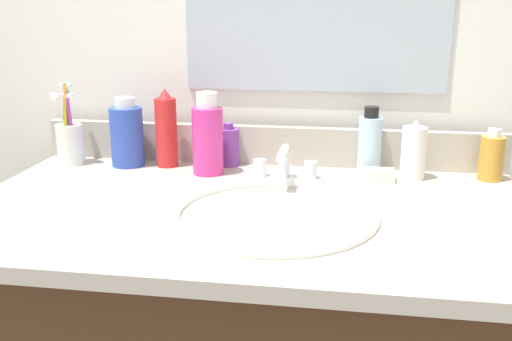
# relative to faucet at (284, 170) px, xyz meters

# --- Properties ---
(countertop) EXTENTS (1.08, 0.62, 0.03)m
(countertop) POSITION_rel_faucet_xyz_m (-0.05, -0.15, -0.04)
(countertop) COLOR #B2A899
(countertop) RESTS_ON vanity_cabinet
(backsplash) EXTENTS (1.08, 0.02, 0.09)m
(backsplash) POSITION_rel_faucet_xyz_m (-0.05, 0.15, 0.02)
(backsplash) COLOR #B2A899
(backsplash) RESTS_ON countertop
(back_wall) EXTENTS (2.18, 0.04, 1.30)m
(back_wall) POSITION_rel_faucet_xyz_m (-0.05, 0.21, -0.11)
(back_wall) COLOR white
(back_wall) RESTS_ON ground_plane
(sink_basin) EXTENTS (0.38, 0.38, 0.11)m
(sink_basin) POSITION_rel_faucet_xyz_m (0.00, -0.19, -0.06)
(sink_basin) COLOR white
(sink_basin) RESTS_ON countertop
(faucet) EXTENTS (0.16, 0.10, 0.08)m
(faucet) POSITION_rel_faucet_xyz_m (0.00, 0.00, 0.00)
(faucet) COLOR silver
(faucet) RESTS_ON countertop
(bottle_shampoo_blue) EXTENTS (0.08, 0.08, 0.16)m
(bottle_shampoo_blue) POSITION_rel_faucet_xyz_m (-0.38, 0.08, 0.05)
(bottle_shampoo_blue) COLOR #2D4CB2
(bottle_shampoo_blue) RESTS_ON countertop
(bottle_gel_clear) EXTENTS (0.05, 0.05, 0.15)m
(bottle_gel_clear) POSITION_rel_faucet_xyz_m (0.18, 0.12, 0.04)
(bottle_gel_clear) COLOR silver
(bottle_gel_clear) RESTS_ON countertop
(bottle_oil_amber) EXTENTS (0.05, 0.05, 0.11)m
(bottle_oil_amber) POSITION_rel_faucet_xyz_m (0.44, 0.09, 0.02)
(bottle_oil_amber) COLOR gold
(bottle_oil_amber) RESTS_ON countertop
(bottle_lotion_white) EXTENTS (0.05, 0.05, 0.13)m
(bottle_lotion_white) POSITION_rel_faucet_xyz_m (0.27, 0.08, 0.03)
(bottle_lotion_white) COLOR white
(bottle_lotion_white) RESTS_ON countertop
(bottle_cream_purple) EXTENTS (0.05, 0.05, 0.10)m
(bottle_cream_purple) POSITION_rel_faucet_xyz_m (-0.14, 0.12, 0.02)
(bottle_cream_purple) COLOR #7A3899
(bottle_cream_purple) RESTS_ON countertop
(bottle_spray_red) EXTENTS (0.05, 0.05, 0.18)m
(bottle_spray_red) POSITION_rel_faucet_xyz_m (-0.28, 0.09, 0.06)
(bottle_spray_red) COLOR red
(bottle_spray_red) RESTS_ON countertop
(bottle_soap_pink) EXTENTS (0.07, 0.07, 0.18)m
(bottle_soap_pink) POSITION_rel_faucet_xyz_m (-0.18, 0.05, 0.05)
(bottle_soap_pink) COLOR #D8338C
(bottle_soap_pink) RESTS_ON countertop
(cup_white_ceramic) EXTENTS (0.06, 0.07, 0.19)m
(cup_white_ceramic) POSITION_rel_faucet_xyz_m (-0.52, 0.08, 0.03)
(cup_white_ceramic) COLOR white
(cup_white_ceramic) RESTS_ON countertop
(soap_bar) EXTENTS (0.06, 0.04, 0.02)m
(soap_bar) POSITION_rel_faucet_xyz_m (0.20, 0.05, -0.02)
(soap_bar) COLOR white
(soap_bar) RESTS_ON countertop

